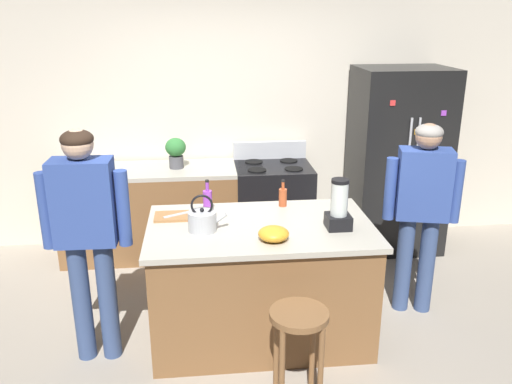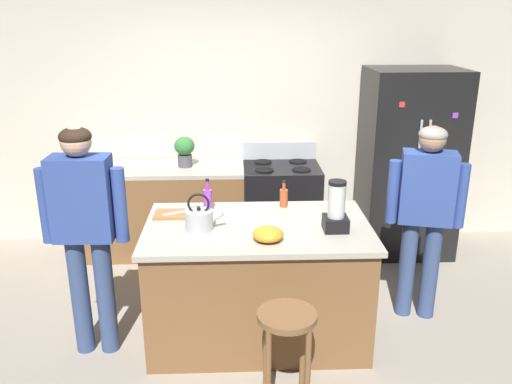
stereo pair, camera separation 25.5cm
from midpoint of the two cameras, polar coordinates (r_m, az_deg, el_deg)
ground_plane at (r=4.26m, az=-1.33°, el=-14.96°), size 14.00×14.00×0.00m
back_wall at (r=5.58m, az=-3.14°, el=8.31°), size 8.00×0.10×2.70m
kitchen_island at (r=4.02m, az=-1.38°, el=-9.56°), size 1.63×0.99×0.91m
back_counter_run at (r=5.45m, az=-11.18°, el=-2.08°), size 2.00×0.64×0.91m
refrigerator at (r=5.55m, az=13.69°, el=3.29°), size 0.90×0.73×1.86m
stove_range at (r=5.43m, az=0.48°, el=-1.66°), size 0.76×0.65×1.09m
person_by_island_left at (r=3.75m, az=-19.66°, el=-3.49°), size 0.59×0.23×1.67m
person_by_sink_right at (r=4.31m, az=15.81°, el=-1.04°), size 0.59×0.31×1.58m
bar_stool at (r=3.31m, az=2.33°, el=-15.03°), size 0.36×0.36×0.67m
potted_plant at (r=5.25m, az=-10.02°, el=4.38°), size 0.20×0.20×0.30m
blender_appliance at (r=3.75m, az=6.99°, el=-1.71°), size 0.17×0.17×0.36m
bottle_cooking_sauce at (r=4.17m, az=1.16°, el=-0.51°), size 0.06×0.06×0.22m
bottle_soda at (r=4.07m, az=-7.02°, el=-0.90°), size 0.07×0.07×0.26m
mixing_bowl at (r=3.56m, az=-0.15°, el=-4.54°), size 0.21×0.21×0.09m
tea_kettle at (r=3.74m, az=-7.73°, el=-3.04°), size 0.28×0.20×0.27m
cutting_board at (r=4.02m, az=-10.55°, el=-2.61°), size 0.30×0.20×0.02m
chef_knife at (r=4.02m, az=-10.27°, el=-2.43°), size 0.21×0.13×0.01m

